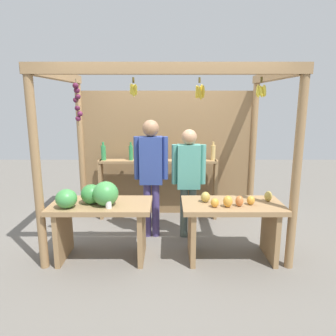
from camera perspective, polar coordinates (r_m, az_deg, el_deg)
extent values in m
plane|color=slate|center=(4.78, 0.01, -11.99)|extent=(12.00, 12.00, 0.00)
cylinder|color=#99754C|center=(3.83, -22.55, -0.61)|extent=(0.10, 0.10, 2.35)
cylinder|color=#99754C|center=(3.81, 22.53, -0.65)|extent=(0.10, 0.10, 2.35)
cylinder|color=#99754C|center=(5.54, -15.30, 3.63)|extent=(0.10, 0.10, 2.35)
cylinder|color=#99754C|center=(5.54, 15.42, 3.61)|extent=(0.10, 0.10, 2.35)
cube|color=#99754C|center=(3.45, -0.05, 17.65)|extent=(3.03, 0.12, 0.12)
cube|color=#99754C|center=(4.62, -19.22, 15.63)|extent=(0.12, 1.94, 0.12)
cube|color=#99754C|center=(4.61, 19.28, 15.64)|extent=(0.12, 1.94, 0.12)
cube|color=olive|center=(5.38, 0.05, 2.55)|extent=(2.93, 0.04, 2.11)
cylinder|color=brown|center=(3.61, -6.09, 15.60)|extent=(0.02, 0.02, 0.06)
ellipsoid|color=yellow|center=(3.60, -5.68, 14.00)|extent=(0.04, 0.07, 0.13)
ellipsoid|color=yellow|center=(3.62, -5.78, 13.86)|extent=(0.07, 0.06, 0.13)
ellipsoid|color=yellow|center=(3.63, -6.14, 14.00)|extent=(0.07, 0.05, 0.13)
ellipsoid|color=yellow|center=(3.62, -6.39, 14.03)|extent=(0.05, 0.06, 0.13)
ellipsoid|color=yellow|center=(3.60, -6.40, 14.10)|extent=(0.05, 0.07, 0.13)
ellipsoid|color=yellow|center=(3.56, -6.18, 13.68)|extent=(0.06, 0.04, 0.13)
ellipsoid|color=yellow|center=(3.58, -5.75, 13.90)|extent=(0.06, 0.05, 0.13)
cylinder|color=brown|center=(3.63, 5.98, 15.58)|extent=(0.02, 0.02, 0.06)
ellipsoid|color=gold|center=(3.62, 6.64, 13.58)|extent=(0.04, 0.08, 0.15)
ellipsoid|color=gold|center=(3.65, 6.09, 13.81)|extent=(0.07, 0.05, 0.16)
ellipsoid|color=gold|center=(3.64, 5.56, 13.58)|extent=(0.06, 0.06, 0.16)
ellipsoid|color=gold|center=(3.61, 5.60, 13.62)|extent=(0.06, 0.07, 0.16)
ellipsoid|color=gold|center=(3.60, 6.06, 13.36)|extent=(0.06, 0.04, 0.15)
cylinder|color=brown|center=(3.65, 16.85, 15.12)|extent=(0.02, 0.02, 0.06)
ellipsoid|color=yellow|center=(3.65, 17.31, 13.15)|extent=(0.04, 0.07, 0.13)
ellipsoid|color=yellow|center=(3.69, 16.93, 13.38)|extent=(0.08, 0.07, 0.14)
ellipsoid|color=yellow|center=(3.67, 16.52, 13.14)|extent=(0.07, 0.05, 0.14)
ellipsoid|color=yellow|center=(3.66, 16.20, 13.38)|extent=(0.05, 0.06, 0.13)
ellipsoid|color=yellow|center=(3.63, 16.27, 13.17)|extent=(0.05, 0.07, 0.14)
ellipsoid|color=yellow|center=(3.62, 16.76, 13.18)|extent=(0.06, 0.04, 0.13)
ellipsoid|color=yellow|center=(3.63, 17.34, 13.26)|extent=(0.07, 0.06, 0.14)
cylinder|color=#4C422D|center=(3.98, -15.97, 11.36)|extent=(0.01, 0.01, 0.55)
sphere|color=#47142D|center=(3.96, -16.23, 14.16)|extent=(0.07, 0.07, 0.07)
sphere|color=#511938|center=(3.99, -16.01, 13.40)|extent=(0.07, 0.07, 0.07)
sphere|color=#511938|center=(3.99, -15.83, 12.36)|extent=(0.06, 0.06, 0.06)
sphere|color=#511938|center=(4.01, -16.18, 11.77)|extent=(0.06, 0.06, 0.06)
sphere|color=#47142D|center=(3.96, -15.91, 10.39)|extent=(0.06, 0.06, 0.06)
sphere|color=#601E42|center=(3.97, -15.48, 9.47)|extent=(0.07, 0.07, 0.07)
sphere|color=#601E42|center=(3.99, -15.78, 8.65)|extent=(0.07, 0.07, 0.07)
cube|color=#99754C|center=(3.97, -11.82, -6.67)|extent=(1.23, 0.64, 0.06)
cube|color=#99754C|center=(4.23, -18.27, -11.11)|extent=(0.06, 0.58, 0.66)
cube|color=#99754C|center=(4.03, -4.58, -11.67)|extent=(0.06, 0.58, 0.66)
ellipsoid|color=#429347|center=(3.82, -11.04, -4.58)|extent=(0.41, 0.41, 0.29)
ellipsoid|color=#38843D|center=(3.94, -13.55, -4.60)|extent=(0.27, 0.27, 0.24)
ellipsoid|color=#429347|center=(3.87, -17.78, -5.30)|extent=(0.30, 0.30, 0.22)
cylinder|color=white|center=(3.75, -10.54, -6.51)|extent=(0.07, 0.07, 0.09)
cube|color=#99754C|center=(3.96, 11.78, -6.70)|extent=(1.23, 0.64, 0.06)
cube|color=#99754C|center=(4.03, 4.53, -11.69)|extent=(0.06, 0.58, 0.66)
cube|color=#99754C|center=(4.22, 18.26, -11.17)|extent=(0.06, 0.58, 0.66)
ellipsoid|color=gold|center=(3.93, 15.02, -5.71)|extent=(0.13, 0.13, 0.11)
ellipsoid|color=#CC7038|center=(3.84, 13.05, -5.87)|extent=(0.13, 0.13, 0.13)
ellipsoid|color=#B79E47|center=(3.93, 7.02, -5.25)|extent=(0.13, 0.13, 0.13)
ellipsoid|color=gold|center=(3.76, 8.69, -6.26)|extent=(0.12, 0.12, 0.11)
ellipsoid|color=gold|center=(3.78, 11.03, -5.99)|extent=(0.15, 0.15, 0.14)
ellipsoid|color=#B79E47|center=(4.12, 17.97, -4.92)|extent=(0.13, 0.13, 0.13)
cube|color=#99754C|center=(5.38, -11.79, -3.81)|extent=(0.05, 0.20, 1.00)
cube|color=#99754C|center=(5.32, 8.75, -3.87)|extent=(0.05, 0.20, 1.00)
cube|color=#99754C|center=(5.15, -1.61, 1.23)|extent=(1.90, 0.22, 0.04)
cylinder|color=#338C4C|center=(5.23, -11.42, 2.71)|extent=(0.08, 0.08, 0.24)
cylinder|color=#338C4C|center=(5.21, -11.49, 4.33)|extent=(0.04, 0.04, 0.06)
cylinder|color=#338C4C|center=(5.16, -6.52, 2.74)|extent=(0.07, 0.07, 0.24)
cylinder|color=#338C4C|center=(5.14, -6.56, 4.38)|extent=(0.03, 0.03, 0.06)
cylinder|color=#994C1E|center=(5.13, -1.52, 2.67)|extent=(0.08, 0.08, 0.22)
cylinder|color=#994C1E|center=(5.11, -1.53, 4.23)|extent=(0.04, 0.04, 0.06)
cylinder|color=#D8B266|center=(5.13, 3.31, 2.67)|extent=(0.07, 0.07, 0.22)
cylinder|color=#D8B266|center=(5.11, 3.33, 4.24)|extent=(0.03, 0.03, 0.06)
cylinder|color=#D8B266|center=(5.18, 8.42, 2.75)|extent=(0.07, 0.07, 0.24)
cylinder|color=#D8B266|center=(5.15, 8.48, 4.42)|extent=(0.03, 0.03, 0.06)
cylinder|color=#473B75|center=(4.62, -3.54, -7.60)|extent=(0.11, 0.11, 0.80)
cylinder|color=#473B75|center=(4.61, -2.04, -7.61)|extent=(0.11, 0.11, 0.80)
cube|color=#2D428C|center=(4.42, -2.89, 1.39)|extent=(0.32, 0.19, 0.67)
cylinder|color=#2D428C|center=(4.43, -5.48, 1.82)|extent=(0.08, 0.08, 0.61)
cylinder|color=#2D428C|center=(4.40, -0.30, 1.82)|extent=(0.08, 0.08, 0.61)
sphere|color=#997051|center=(4.36, -2.96, 7.24)|extent=(0.23, 0.23, 0.23)
cylinder|color=#4A5B55|center=(4.60, 3.13, -8.05)|extent=(0.11, 0.11, 0.74)
cylinder|color=#4A5B55|center=(4.61, 4.63, -8.03)|extent=(0.11, 0.11, 0.74)
cube|color=teal|center=(4.42, 4.01, 0.25)|extent=(0.32, 0.19, 0.62)
cylinder|color=teal|center=(4.40, 1.42, 0.65)|extent=(0.08, 0.08, 0.56)
cylinder|color=teal|center=(4.43, 6.60, 0.64)|extent=(0.08, 0.08, 0.56)
sphere|color=tan|center=(4.35, 4.09, 5.64)|extent=(0.21, 0.21, 0.21)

